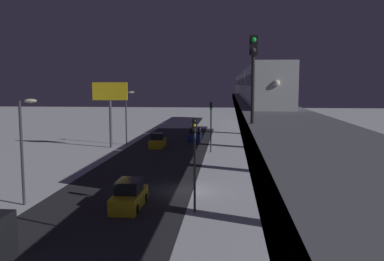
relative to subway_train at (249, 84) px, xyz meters
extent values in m
plane|color=silver|center=(6.64, 31.97, -8.64)|extent=(240.00, 240.00, 0.00)
cube|color=#28282D|center=(11.48, 31.97, -8.63)|extent=(11.00, 94.41, 0.01)
cube|color=slate|center=(0.00, 31.97, -2.18)|extent=(5.00, 94.41, 0.80)
cube|color=#38383D|center=(2.38, 31.97, -2.18)|extent=(0.24, 92.52, 0.80)
cylinder|color=slate|center=(0.00, -7.37, -5.61)|extent=(1.40, 1.40, 6.06)
cylinder|color=slate|center=(0.00, 8.37, -5.61)|extent=(1.40, 1.40, 6.06)
cylinder|color=slate|center=(0.00, 24.10, -5.61)|extent=(1.40, 1.40, 6.06)
cylinder|color=slate|center=(0.00, 39.84, -5.61)|extent=(1.40, 1.40, 6.06)
cube|color=#B7BABF|center=(0.00, 27.90, -0.08)|extent=(2.90, 18.00, 3.40)
cube|color=black|center=(0.00, 27.90, 0.33)|extent=(2.94, 16.20, 0.90)
cube|color=#B7BABF|center=(0.00, 9.30, -0.08)|extent=(2.90, 18.00, 3.40)
cube|color=black|center=(0.00, 9.30, 0.33)|extent=(2.94, 16.20, 0.90)
cube|color=#B7BABF|center=(0.00, -9.30, -0.08)|extent=(2.90, 18.00, 3.40)
cube|color=black|center=(0.00, -9.30, 0.33)|extent=(2.94, 16.20, 0.90)
cube|color=#B7BABF|center=(0.00, -27.90, -0.08)|extent=(2.90, 18.00, 3.40)
cube|color=black|center=(0.00, -27.90, 0.33)|extent=(2.94, 16.20, 0.90)
sphere|color=white|center=(0.00, 36.95, 0.09)|extent=(0.44, 0.44, 0.44)
cylinder|color=black|center=(2.05, 45.66, -0.18)|extent=(0.16, 0.16, 3.20)
cube|color=black|center=(2.05, 45.66, 1.77)|extent=(0.36, 0.28, 0.90)
sphere|color=#19F23F|center=(2.05, 45.82, 2.00)|extent=(0.22, 0.22, 0.22)
sphere|color=#333333|center=(2.05, 45.82, 1.54)|extent=(0.22, 0.22, 0.22)
cube|color=gold|center=(10.08, 36.85, -8.09)|extent=(1.80, 4.70, 1.10)
cube|color=black|center=(10.08, 36.85, -7.10)|extent=(1.58, 2.25, 0.87)
cylinder|color=black|center=(10.93, 35.39, -8.32)|extent=(0.20, 0.64, 0.64)
cylinder|color=black|center=(9.22, 35.39, -8.32)|extent=(0.20, 0.64, 0.64)
cylinder|color=black|center=(10.93, 38.31, -8.32)|extent=(0.20, 0.64, 0.64)
cylinder|color=black|center=(9.22, 38.31, -8.32)|extent=(0.20, 0.64, 0.64)
cube|color=navy|center=(8.28, 1.75, -8.09)|extent=(1.80, 4.35, 1.10)
cube|color=black|center=(8.28, 1.75, -7.10)|extent=(1.58, 2.09, 0.87)
cube|color=gold|center=(12.88, 9.09, -8.09)|extent=(1.80, 4.35, 1.10)
cube|color=black|center=(12.88, 9.09, -7.10)|extent=(1.58, 2.09, 0.87)
cylinder|color=#2D2D2D|center=(5.38, 37.55, -5.89)|extent=(0.16, 0.16, 5.50)
cube|color=black|center=(5.38, 37.55, -2.69)|extent=(0.32, 0.32, 0.90)
sphere|color=black|center=(5.38, 37.73, -2.39)|extent=(0.20, 0.20, 0.20)
sphere|color=yellow|center=(5.38, 37.73, -2.69)|extent=(0.20, 0.20, 0.20)
sphere|color=black|center=(5.38, 37.73, -2.99)|extent=(0.20, 0.20, 0.20)
cylinder|color=#2D2D2D|center=(5.38, 12.61, -5.89)|extent=(0.16, 0.16, 5.50)
cube|color=black|center=(5.38, 12.61, -2.69)|extent=(0.32, 0.32, 0.90)
sphere|color=black|center=(5.38, 12.79, -2.39)|extent=(0.20, 0.20, 0.20)
sphere|color=black|center=(5.38, 12.79, -2.69)|extent=(0.20, 0.20, 0.20)
sphere|color=#19E53F|center=(5.38, 12.79, -2.99)|extent=(0.20, 0.20, 0.20)
cylinder|color=#4C4C51|center=(19.21, 9.92, -5.39)|extent=(0.36, 0.36, 6.50)
cube|color=yellow|center=(19.21, 9.92, -0.94)|extent=(4.80, 0.30, 2.40)
cylinder|color=#38383D|center=(17.78, 36.97, -4.89)|extent=(0.20, 0.20, 7.50)
ellipsoid|color=#F4E5B2|center=(16.98, 36.97, -1.14)|extent=(0.90, 0.44, 0.30)
cylinder|color=#38383D|center=(17.78, 6.97, -4.89)|extent=(0.20, 0.20, 7.50)
ellipsoid|color=#F4E5B2|center=(16.98, 6.97, -1.14)|extent=(0.90, 0.44, 0.30)
camera|label=1|loc=(3.13, 64.71, 0.03)|focal=38.58mm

